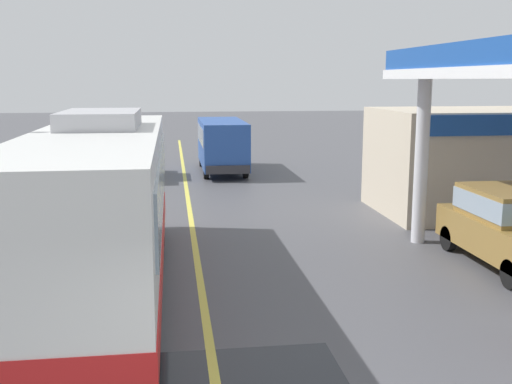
% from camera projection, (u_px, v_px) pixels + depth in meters
% --- Properties ---
extents(ground, '(120.00, 120.00, 0.00)m').
position_uv_depth(ground, '(186.00, 188.00, 25.05)').
color(ground, '#4C4C51').
extents(lane_divider_stripe, '(0.16, 50.00, 0.01)m').
position_uv_depth(lane_divider_stripe, '(190.00, 214.00, 20.18)').
color(lane_divider_stripe, '#D8CC4C').
rests_on(lane_divider_stripe, ground).
extents(coach_bus_main, '(2.60, 11.04, 3.69)m').
position_uv_depth(coach_bus_main, '(99.00, 210.00, 12.58)').
color(coach_bus_main, white).
rests_on(coach_bus_main, ground).
extents(car_at_pump, '(1.70, 4.20, 1.82)m').
position_uv_depth(car_at_pump, '(507.00, 224.00, 14.41)').
color(car_at_pump, olive).
rests_on(car_at_pump, ground).
extents(minibus_opposing_lane, '(2.04, 6.13, 2.44)m').
position_uv_depth(minibus_opposing_lane, '(222.00, 141.00, 29.08)').
color(minibus_opposing_lane, '#264C9E').
rests_on(minibus_opposing_lane, ground).
extents(car_trailing_behind_bus, '(1.70, 4.20, 1.82)m').
position_uv_depth(car_trailing_behind_bus, '(135.00, 155.00, 27.49)').
color(car_trailing_behind_bus, olive).
rests_on(car_trailing_behind_bus, ground).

